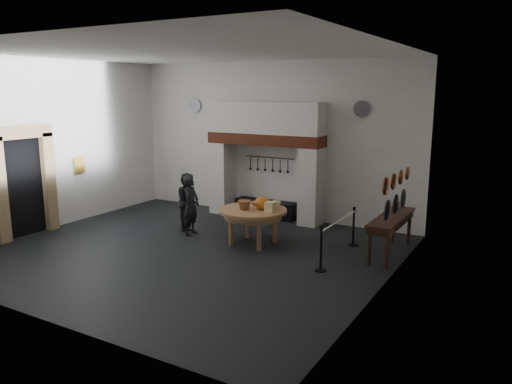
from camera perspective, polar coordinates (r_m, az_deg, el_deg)
The scene contains 38 objects.
floor at distance 11.78m, azimuth -7.69°, elevation -6.76°, with size 9.00×8.00×0.02m, color black.
ceiling at distance 11.22m, azimuth -8.34°, elevation 15.63°, with size 9.00×8.00×0.02m, color silver.
wall_back at distance 14.62m, azimuth 1.73°, elevation 5.95°, with size 9.00×0.02×4.50m, color white.
wall_front at distance 8.53m, azimuth -24.74°, elevation 0.81°, with size 9.00×0.02×4.50m, color white.
wall_left at distance 14.48m, azimuth -22.25°, elevation 5.04°, with size 0.02×8.00×4.50m, color white.
wall_right at distance 9.24m, azimuth 14.61°, elevation 2.26°, with size 0.02×8.00×4.50m, color white.
chimney_pier_left at distance 15.24m, azimuth -3.82°, elevation 1.70°, with size 0.55×0.70×2.15m, color silver.
chimney_pier_right at distance 13.83m, azimuth 6.39°, elevation 0.64°, with size 0.55×0.70×2.15m, color silver.
hearth_brick_band at distance 14.31m, azimuth 1.06°, elevation 6.07°, with size 3.50×0.72×0.32m, color #9E442B.
chimney_hood at distance 14.26m, azimuth 1.07°, elevation 8.51°, with size 3.50×0.70×0.90m, color silver.
iron_range at distance 14.71m, azimuth 1.16°, elevation -1.92°, with size 1.90×0.45×0.50m, color black.
utensil_rail at distance 14.60m, azimuth 1.56°, elevation 3.97°, with size 0.02×0.02×1.60m, color black.
door_recess at distance 14.01m, azimuth -25.07°, elevation 0.47°, with size 0.04×1.10×2.50m, color black.
door_jamb_far at distance 14.33m, azimuth -22.60°, elevation 1.11°, with size 0.22×0.30×2.60m, color tan.
door_lintel at distance 13.76m, azimuth -25.35°, elevation 6.16°, with size 0.22×1.70×0.30m, color tan.
wall_plaque at distance 15.02m, azimuth -19.54°, elevation 2.94°, with size 0.05×0.34×0.44m, color gold.
work_table at distance 12.01m, azimuth -0.35°, elevation -2.12°, with size 1.64×1.64×0.07m, color tan.
pumpkin at distance 11.96m, azimuth 0.72°, elevation -1.25°, with size 0.36×0.36×0.31m, color orange.
cheese_block_big at distance 11.69m, azimuth 1.64°, elevation -1.72°, with size 0.22×0.22×0.24m, color #F1D590.
cheese_block_small at distance 11.97m, azimuth 2.24°, elevation -1.52°, with size 0.18×0.18×0.20m, color #E7E28A.
wicker_basket at distance 11.93m, azimuth -1.34°, elevation -1.51°, with size 0.32×0.32×0.22m, color olive.
bread_loaf at distance 12.33m, azimuth 0.07°, elevation -1.28°, with size 0.31×0.18×0.13m, color #A15E39.
visitor_near at distance 12.93m, azimuth -7.44°, elevation -1.52°, with size 0.57×0.37×1.55m, color black.
visitor_far at distance 13.48m, azimuth -7.76°, elevation -1.05°, with size 0.74×0.58×1.52m, color black.
side_table at distance 11.65m, azimuth 15.24°, elevation -2.82°, with size 0.55×2.20×0.06m, color #382114.
pewter_jug at distance 12.19m, azimuth 16.01°, elevation -1.56°, with size 0.12×0.12×0.22m, color #555459.
copper_pan_a at distance 9.49m, azimuth 14.61°, elevation 0.66°, with size 0.34×0.34×0.03m, color #C6662D.
copper_pan_b at distance 10.01m, azimuth 15.47°, elevation 1.17°, with size 0.32×0.32×0.03m, color #C6662D.
copper_pan_c at distance 10.54m, azimuth 16.23°, elevation 1.63°, with size 0.30×0.30×0.03m, color #C6662D.
copper_pan_d at distance 11.07m, azimuth 16.93°, elevation 2.05°, with size 0.28×0.28×0.03m, color #C6662D.
pewter_plate_left at distance 9.78m, azimuth 14.78°, elevation -2.03°, with size 0.40×0.40×0.03m, color #4C4C51.
pewter_plate_mid at distance 10.35m, azimuth 15.67°, elevation -1.34°, with size 0.40×0.40×0.03m, color #4C4C51.
pewter_plate_right at distance 10.92m, azimuth 16.47°, elevation -0.72°, with size 0.40×0.40×0.03m, color #4C4C51.
pewter_plate_back_left at distance 15.98m, azimuth -7.00°, elevation 9.76°, with size 0.44×0.44×0.03m, color #4C4C51.
pewter_plate_back_right at distance 13.45m, azimuth 11.98°, elevation 9.27°, with size 0.44×0.44×0.03m, color #4C4C51.
barrier_post_near at distance 10.43m, azimuth 7.44°, elevation -6.60°, with size 0.05×0.05×0.90m, color black.
barrier_post_far at distance 12.22m, azimuth 11.08°, elevation -3.99°, with size 0.05×0.05×0.90m, color black.
barrier_rope at distance 11.21m, azimuth 9.47°, elevation -3.24°, with size 0.04×0.04×2.00m, color white.
Camera 1 is at (6.91, -8.80, 3.69)m, focal length 35.00 mm.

